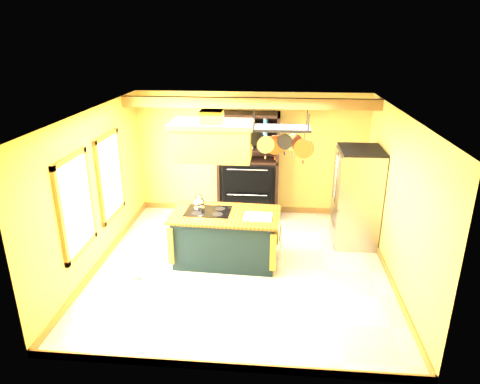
# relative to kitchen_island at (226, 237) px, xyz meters

# --- Properties ---
(floor) EXTENTS (5.00, 5.00, 0.00)m
(floor) POSITION_rel_kitchen_island_xyz_m (0.30, -0.18, -0.47)
(floor) COLOR beige
(floor) RESTS_ON ground
(ceiling) EXTENTS (5.00, 5.00, 0.00)m
(ceiling) POSITION_rel_kitchen_island_xyz_m (0.30, -0.18, 2.23)
(ceiling) COLOR white
(ceiling) RESTS_ON wall_back
(wall_back) EXTENTS (5.00, 0.02, 2.70)m
(wall_back) POSITION_rel_kitchen_island_xyz_m (0.30, 2.32, 0.88)
(wall_back) COLOR gold
(wall_back) RESTS_ON floor
(wall_front) EXTENTS (5.00, 0.02, 2.70)m
(wall_front) POSITION_rel_kitchen_island_xyz_m (0.30, -2.68, 0.88)
(wall_front) COLOR gold
(wall_front) RESTS_ON floor
(wall_left) EXTENTS (0.02, 5.00, 2.70)m
(wall_left) POSITION_rel_kitchen_island_xyz_m (-2.20, -0.18, 0.88)
(wall_left) COLOR gold
(wall_left) RESTS_ON floor
(wall_right) EXTENTS (0.02, 5.00, 2.70)m
(wall_right) POSITION_rel_kitchen_island_xyz_m (2.80, -0.18, 0.88)
(wall_right) COLOR gold
(wall_right) RESTS_ON floor
(ceiling_beam) EXTENTS (5.00, 0.15, 0.20)m
(ceiling_beam) POSITION_rel_kitchen_island_xyz_m (0.30, 1.52, 2.12)
(ceiling_beam) COLOR olive
(ceiling_beam) RESTS_ON ceiling
(window_near) EXTENTS (0.06, 1.06, 1.56)m
(window_near) POSITION_rel_kitchen_island_xyz_m (-2.16, -0.98, 0.93)
(window_near) COLOR olive
(window_near) RESTS_ON wall_left
(window_far) EXTENTS (0.06, 1.06, 1.56)m
(window_far) POSITION_rel_kitchen_island_xyz_m (-2.16, 0.42, 0.93)
(window_far) COLOR olive
(window_far) RESTS_ON wall_left
(kitchen_island) EXTENTS (1.92, 1.12, 1.11)m
(kitchen_island) POSITION_rel_kitchen_island_xyz_m (0.00, 0.00, 0.00)
(kitchen_island) COLOR black
(kitchen_island) RESTS_ON floor
(range_hood) EXTENTS (1.34, 0.76, 0.80)m
(range_hood) POSITION_rel_kitchen_island_xyz_m (-0.20, -0.00, 1.76)
(range_hood) COLOR #A96A2A
(range_hood) RESTS_ON ceiling
(pot_rack) EXTENTS (1.04, 0.47, 0.73)m
(pot_rack) POSITION_rel_kitchen_island_xyz_m (0.91, -0.00, 1.84)
(pot_rack) COLOR black
(pot_rack) RESTS_ON ceiling
(refrigerator) EXTENTS (0.80, 0.94, 1.84)m
(refrigerator) POSITION_rel_kitchen_island_xyz_m (2.39, 0.97, 0.42)
(refrigerator) COLOR #97999F
(refrigerator) RESTS_ON floor
(hutch) EXTENTS (1.31, 0.59, 2.31)m
(hutch) POSITION_rel_kitchen_island_xyz_m (0.25, 2.07, 0.42)
(hutch) COLOR black
(hutch) RESTS_ON floor
(floor_register) EXTENTS (0.30, 0.18, 0.01)m
(floor_register) POSITION_rel_kitchen_island_xyz_m (-1.47, -0.77, -0.46)
(floor_register) COLOR black
(floor_register) RESTS_ON floor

